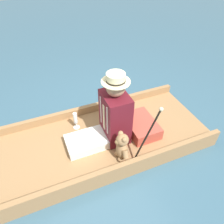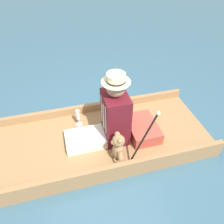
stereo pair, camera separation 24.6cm
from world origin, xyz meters
TOP-DOWN VIEW (x-y plane):
  - ground_plane at (0.00, 0.00)m, footprint 16.00×16.00m
  - punt_boat at (0.00, 0.00)m, footprint 1.13×2.59m
  - seat_cushion at (-0.07, -0.47)m, footprint 0.50×0.35m
  - seated_person at (-0.04, -0.06)m, footprint 0.37×0.76m
  - teddy_bear at (-0.37, -0.06)m, footprint 0.26×0.15m
  - wine_glass at (0.30, 0.28)m, footprint 0.08×0.08m
  - walking_cane at (-0.46, -0.33)m, footprint 0.04×0.28m

SIDE VIEW (x-z plane):
  - ground_plane at x=0.00m, z-range 0.00..0.00m
  - punt_boat at x=0.00m, z-range -0.04..0.19m
  - seat_cushion at x=-0.07m, z-range 0.13..0.28m
  - wine_glass at x=0.30m, z-range 0.15..0.40m
  - teddy_bear at x=-0.37m, z-range 0.11..0.49m
  - seated_person at x=-0.04m, z-range 0.01..0.92m
  - walking_cane at x=-0.46m, z-range 0.19..0.89m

